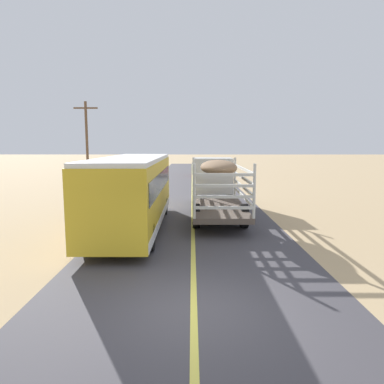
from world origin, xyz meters
TOP-DOWN VIEW (x-y plane):
  - ground_plane at (0.00, 0.00)m, footprint 240.00×240.00m
  - road_surface at (0.00, 0.00)m, footprint 8.00×120.00m
  - road_centre_line at (0.00, 0.00)m, footprint 0.16×117.60m
  - livestock_truck at (1.24, 12.50)m, footprint 2.53×9.70m
  - bus at (-2.64, 7.71)m, footprint 2.54×10.00m
  - car_far at (1.59, 34.18)m, footprint 1.90×4.62m
  - power_pole_mid at (-9.83, 25.31)m, footprint 2.20×0.24m
  - boulder_near_shoulder at (-7.80, 31.60)m, footprint 1.04×1.24m

SIDE VIEW (x-z plane):
  - ground_plane at x=0.00m, z-range 0.00..0.00m
  - road_surface at x=0.00m, z-range 0.00..0.02m
  - road_centre_line at x=0.00m, z-range 0.02..0.02m
  - boulder_near_shoulder at x=-7.80m, z-range 0.00..0.81m
  - car_far at x=1.59m, z-range 0.12..2.05m
  - bus at x=-2.64m, z-range 0.14..3.35m
  - livestock_truck at x=1.24m, z-range 0.28..3.30m
  - power_pole_mid at x=-9.83m, z-range 0.29..7.96m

